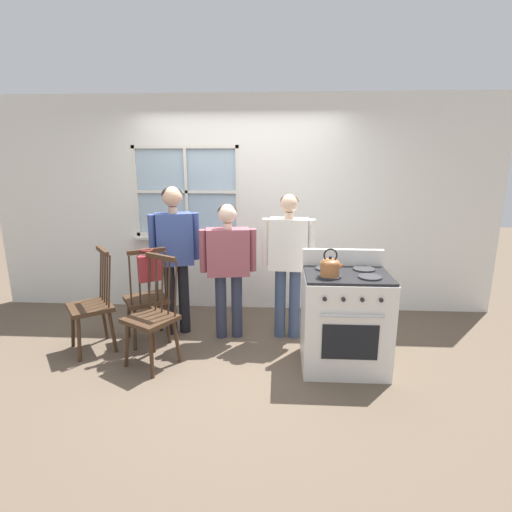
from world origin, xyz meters
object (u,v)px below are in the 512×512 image
kettle (330,266)px  handbag (150,267)px  person_teen_center (228,259)px  stove (345,319)px  chair_center_cluster (92,306)px  person_adult_right (288,254)px  chair_by_window (147,300)px  person_elderly_left (175,246)px  chair_near_wall (152,318)px  potted_plant (165,231)px

kettle → handbag: 1.77m
kettle → handbag: size_ratio=0.80×
person_teen_center → kettle: bearing=-44.1°
stove → kettle: bearing=-143.2°
chair_center_cluster → person_adult_right: 2.10m
person_adult_right → kettle: size_ratio=6.42×
chair_center_cluster → chair_by_window: bearing=76.9°
chair_by_window → handbag: size_ratio=3.46×
person_teen_center → handbag: 0.83m
chair_center_cluster → person_adult_right: bearing=65.0°
chair_center_cluster → person_elderly_left: bearing=84.1°
person_adult_right → stove: person_adult_right is taller
chair_by_window → stove: bearing=137.3°
chair_center_cluster → person_teen_center: size_ratio=0.72×
chair_by_window → handbag: bearing=90.0°
person_elderly_left → chair_by_window: bearing=-157.5°
chair_center_cluster → kettle: size_ratio=4.30×
chair_by_window → person_adult_right: bearing=156.3°
person_adult_right → stove: 0.94m
person_elderly_left → handbag: person_elderly_left is taller
person_adult_right → handbag: person_adult_right is taller
chair_near_wall → person_teen_center: size_ratio=0.72×
chair_center_cluster → person_teen_center: (1.36, 0.38, 0.43)m
chair_by_window → handbag: 0.48m
handbag → kettle: bearing=-11.0°
potted_plant → chair_by_window: bearing=-87.0°
person_elderly_left → person_teen_center: (0.59, -0.07, -0.11)m
chair_center_cluster → potted_plant: potted_plant is taller
stove → potted_plant: 2.58m
person_teen_center → handbag: size_ratio=4.83×
person_adult_right → stove: size_ratio=1.46×
chair_center_cluster → potted_plant: size_ratio=4.25×
chair_by_window → person_adult_right: size_ratio=0.67×
person_teen_center → potted_plant: person_teen_center is taller
chair_center_cluster → handbag: bearing=54.8°
person_elderly_left → potted_plant: size_ratio=6.62×
chair_by_window → chair_center_cluster: 0.54m
handbag → person_teen_center: bearing=26.3°
kettle → potted_plant: bearing=141.1°
potted_plant → handbag: potted_plant is taller
chair_center_cluster → stove: bearing=48.9°
chair_by_window → handbag: same height
person_elderly_left → person_teen_center: 0.61m
chair_by_window → potted_plant: potted_plant is taller
chair_by_window → person_adult_right: (1.50, 0.20, 0.48)m
person_teen_center → person_adult_right: bearing=-5.5°
person_adult_right → potted_plant: (-1.56, 0.80, 0.08)m
chair_by_window → person_teen_center: 0.98m
chair_near_wall → person_teen_center: bearing=75.7°
chair_near_wall → stove: bearing=33.2°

